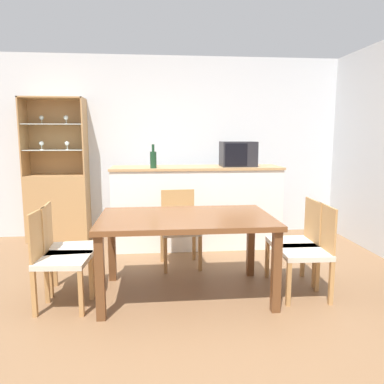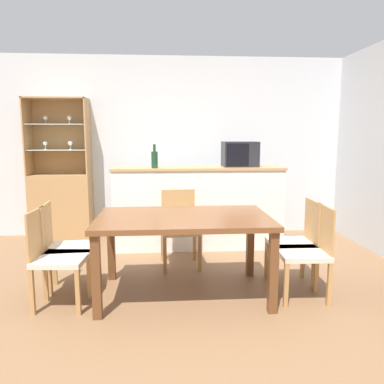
{
  "view_description": "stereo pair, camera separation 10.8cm",
  "coord_description": "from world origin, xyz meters",
  "views": [
    {
      "loc": [
        -0.13,
        -2.85,
        1.45
      ],
      "look_at": [
        0.27,
        1.16,
        0.83
      ],
      "focal_mm": 35.0,
      "sensor_mm": 36.0,
      "label": 1
    },
    {
      "loc": [
        -0.02,
        -2.86,
        1.45
      ],
      "look_at": [
        0.27,
        1.16,
        0.83
      ],
      "focal_mm": 35.0,
      "sensor_mm": 36.0,
      "label": 2
    }
  ],
  "objects": [
    {
      "name": "dining_chair_side_right_near",
      "position": [
        1.22,
        0.26,
        0.42
      ],
      "size": [
        0.43,
        0.43,
        0.83
      ],
      "rotation": [
        0.0,
        0.0,
        1.53
      ],
      "color": "beige",
      "rests_on": "ground_plane"
    },
    {
      "name": "wine_bottle",
      "position": [
        -0.15,
        1.72,
        1.16
      ],
      "size": [
        0.08,
        0.08,
        0.29
      ],
      "color": "#193D23",
      "rests_on": "kitchen_counter"
    },
    {
      "name": "display_cabinet",
      "position": [
        -1.48,
        2.42,
        0.59
      ],
      "size": [
        0.82,
        0.38,
        1.94
      ],
      "color": "tan",
      "rests_on": "ground_plane"
    },
    {
      "name": "wall_back",
      "position": [
        0.0,
        2.63,
        1.27
      ],
      "size": [
        6.8,
        0.06,
        2.55
      ],
      "color": "silver",
      "rests_on": "ground_plane"
    },
    {
      "name": "ground_plane",
      "position": [
        0.0,
        0.0,
        0.0
      ],
      "size": [
        18.0,
        18.0,
        0.0
      ],
      "primitive_type": "plane",
      "color": "brown"
    },
    {
      "name": "dining_chair_head_far",
      "position": [
        0.13,
        1.19,
        0.42
      ],
      "size": [
        0.44,
        0.44,
        0.83
      ],
      "rotation": [
        0.0,
        0.0,
        3.22
      ],
      "color": "beige",
      "rests_on": "ground_plane"
    },
    {
      "name": "dining_table",
      "position": [
        0.14,
        0.4,
        0.65
      ],
      "size": [
        1.53,
        0.95,
        0.73
      ],
      "color": "brown",
      "rests_on": "ground_plane"
    },
    {
      "name": "microwave",
      "position": [
        0.93,
        1.9,
        1.21
      ],
      "size": [
        0.44,
        0.35,
        0.32
      ],
      "color": "#232328",
      "rests_on": "kitchen_counter"
    },
    {
      "name": "dining_chair_side_left_far",
      "position": [
        -0.95,
        0.54,
        0.42
      ],
      "size": [
        0.44,
        0.44,
        0.83
      ],
      "rotation": [
        0.0,
        0.0,
        -1.5
      ],
      "color": "beige",
      "rests_on": "ground_plane"
    },
    {
      "name": "dining_chair_side_right_far",
      "position": [
        1.22,
        0.54,
        0.42
      ],
      "size": [
        0.42,
        0.42,
        0.83
      ],
      "rotation": [
        0.0,
        0.0,
        1.55
      ],
      "color": "beige",
      "rests_on": "ground_plane"
    },
    {
      "name": "dining_chair_side_left_near",
      "position": [
        -0.95,
        0.26,
        0.42
      ],
      "size": [
        0.44,
        0.44,
        0.83
      ],
      "rotation": [
        0.0,
        0.0,
        -1.65
      ],
      "color": "beige",
      "rests_on": "ground_plane"
    },
    {
      "name": "kitchen_counter",
      "position": [
        0.4,
        1.92,
        0.52
      ],
      "size": [
        2.17,
        0.59,
        1.05
      ],
      "color": "white",
      "rests_on": "ground_plane"
    }
  ]
}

